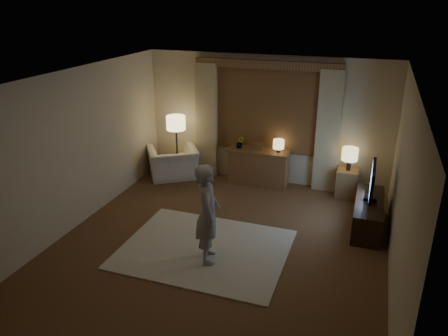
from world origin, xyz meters
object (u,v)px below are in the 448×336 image
at_px(side_table, 347,183).
at_px(sideboard, 258,168).
at_px(armchair, 173,163).
at_px(tv_stand, 368,214).
at_px(person, 208,214).

bearing_deg(side_table, sideboard, 178.39).
relative_size(armchair, side_table, 1.79).
height_order(armchair, tv_stand, armchair).
height_order(tv_stand, person, person).
bearing_deg(side_table, person, -120.64).
distance_m(sideboard, side_table, 1.78).
bearing_deg(tv_stand, sideboard, 152.10).
relative_size(sideboard, side_table, 2.14).
bearing_deg(sideboard, side_table, -1.61).
xyz_separation_m(sideboard, armchair, (-1.81, -0.25, -0.02)).
relative_size(sideboard, tv_stand, 0.86).
bearing_deg(person, side_table, -52.46).
relative_size(side_table, tv_stand, 0.40).
bearing_deg(sideboard, person, -89.08).
bearing_deg(tv_stand, person, -140.41).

